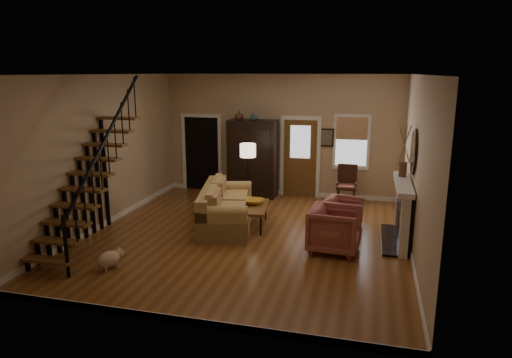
% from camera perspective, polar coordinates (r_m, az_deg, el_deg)
% --- Properties ---
extents(room, '(7.00, 7.33, 3.30)m').
position_cam_1_polar(room, '(10.95, -0.83, 3.54)').
color(room, brown).
rests_on(room, ground).
extents(staircase, '(0.94, 2.80, 3.20)m').
position_cam_1_polar(staircase, '(9.17, -20.51, 1.41)').
color(staircase, brown).
rests_on(staircase, ground).
extents(fireplace, '(0.33, 1.95, 2.30)m').
position_cam_1_polar(fireplace, '(9.54, 18.10, -3.31)').
color(fireplace, black).
rests_on(fireplace, ground).
extents(armoire, '(1.30, 0.60, 2.10)m').
position_cam_1_polar(armoire, '(12.42, -0.42, 2.57)').
color(armoire, black).
rests_on(armoire, ground).
extents(vase_a, '(0.24, 0.24, 0.25)m').
position_cam_1_polar(vase_a, '(12.26, -2.14, 7.97)').
color(vase_a, '#4C2619').
rests_on(vase_a, armoire).
extents(vase_b, '(0.20, 0.20, 0.21)m').
position_cam_1_polar(vase_b, '(12.15, -0.32, 7.84)').
color(vase_b, '#334C60').
rests_on(vase_b, armoire).
extents(sofa, '(1.53, 2.54, 0.88)m').
position_cam_1_polar(sofa, '(10.10, -3.72, -3.51)').
color(sofa, tan).
rests_on(sofa, ground).
extents(coffee_table, '(0.90, 1.35, 0.48)m').
position_cam_1_polar(coffee_table, '(10.11, -0.75, -4.65)').
color(coffee_table, brown).
rests_on(coffee_table, ground).
extents(bowl, '(0.43, 0.43, 0.11)m').
position_cam_1_polar(bowl, '(10.15, -0.26, -2.84)').
color(bowl, orange).
rests_on(bowl, coffee_table).
extents(books, '(0.23, 0.32, 0.06)m').
position_cam_1_polar(books, '(9.79, -1.89, -3.61)').
color(books, beige).
rests_on(books, coffee_table).
extents(armchair_left, '(1.01, 0.99, 0.86)m').
position_cam_1_polar(armchair_left, '(8.84, 9.81, -6.23)').
color(armchair_left, maroon).
rests_on(armchair_left, ground).
extents(armchair_right, '(0.89, 0.87, 0.68)m').
position_cam_1_polar(armchair_right, '(10.16, 10.79, -4.21)').
color(armchair_right, maroon).
rests_on(armchair_right, ground).
extents(floor_lamp, '(0.48, 0.48, 1.67)m').
position_cam_1_polar(floor_lamp, '(11.10, -1.01, 0.16)').
color(floor_lamp, black).
rests_on(floor_lamp, ground).
extents(side_chair, '(0.54, 0.54, 1.02)m').
position_cam_1_polar(side_chair, '(11.95, 11.24, -0.76)').
color(side_chair, '#341E10').
rests_on(side_chair, ground).
extents(dog, '(0.45, 0.54, 0.34)m').
position_cam_1_polar(dog, '(8.41, -17.91, -9.63)').
color(dog, beige).
rests_on(dog, ground).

